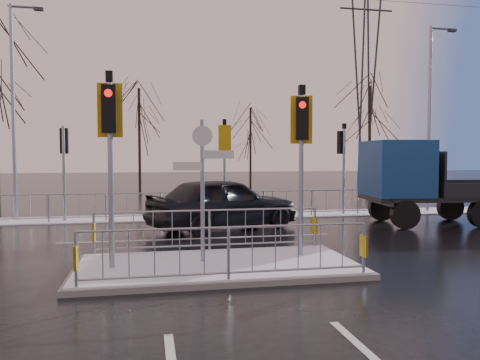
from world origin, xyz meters
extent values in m
plane|color=black|center=(0.00, 0.00, 0.00)|extent=(120.00, 120.00, 0.00)
cube|color=white|center=(0.00, 8.60, 0.02)|extent=(30.00, 2.00, 0.04)
cube|color=silver|center=(0.00, 3.80, 0.00)|extent=(8.00, 0.15, 0.01)
cube|color=slate|center=(0.00, 0.00, 0.06)|extent=(6.00, 3.00, 0.12)
cube|color=white|center=(0.00, 0.00, 0.14)|extent=(5.85, 2.85, 0.03)
cube|color=gold|center=(-2.70, -1.38, 0.67)|extent=(0.05, 0.28, 0.42)
cube|color=gold|center=(2.70, -1.38, 0.67)|extent=(0.05, 0.28, 0.42)
cube|color=gold|center=(-2.70, 1.38, 0.67)|extent=(0.05, 0.28, 0.42)
cube|color=gold|center=(2.70, 1.38, 0.67)|extent=(0.05, 0.28, 0.42)
cylinder|color=gray|center=(-2.20, 0.00, 2.02)|extent=(0.11, 0.11, 3.80)
cube|color=black|center=(-2.20, -0.18, 3.37)|extent=(0.28, 0.22, 0.95)
cylinder|color=red|center=(-2.20, -0.29, 3.67)|extent=(0.16, 0.04, 0.16)
cube|color=#CFA00C|center=(-2.20, 0.07, 3.37)|extent=(0.50, 0.03, 1.10)
cube|color=black|center=(-2.20, 0.00, 4.04)|extent=(0.14, 0.14, 0.22)
cylinder|color=gray|center=(2.00, 0.40, 1.97)|extent=(0.11, 0.11, 3.70)
cube|color=black|center=(1.95, 0.23, 3.27)|extent=(0.33, 0.28, 0.95)
cylinder|color=red|center=(1.93, 0.12, 3.57)|extent=(0.16, 0.08, 0.16)
cube|color=#CFA00C|center=(2.02, 0.47, 3.27)|extent=(0.49, 0.16, 1.10)
cube|color=black|center=(2.00, 0.40, 3.94)|extent=(0.14, 0.14, 0.22)
cylinder|color=gray|center=(-0.30, 0.20, 1.67)|extent=(0.09, 0.09, 3.10)
cube|color=silver|center=(0.05, 0.20, 2.47)|extent=(0.70, 0.14, 0.18)
cube|color=silver|center=(-0.62, 0.20, 2.22)|extent=(0.62, 0.15, 0.18)
cylinder|color=silver|center=(-0.30, 0.17, 2.87)|extent=(0.44, 0.03, 0.44)
cylinder|color=gray|center=(-4.50, 8.30, 1.79)|extent=(0.11, 0.11, 3.50)
cube|color=black|center=(-4.50, 8.48, 2.99)|extent=(0.28, 0.22, 0.95)
cylinder|color=red|center=(-4.50, 8.59, 3.29)|extent=(0.16, 0.04, 0.16)
cylinder|color=gray|center=(1.50, 8.30, 1.84)|extent=(0.11, 0.11, 3.60)
cube|color=black|center=(1.50, 8.48, 3.09)|extent=(0.28, 0.22, 0.95)
cylinder|color=red|center=(1.50, 8.59, 3.39)|extent=(0.16, 0.04, 0.16)
cube|color=#CFA00C|center=(1.50, 8.23, 3.09)|extent=(0.50, 0.03, 1.10)
cube|color=black|center=(1.50, 8.30, 3.76)|extent=(0.14, 0.14, 0.22)
cylinder|color=gray|center=(6.50, 8.30, 1.79)|extent=(0.11, 0.11, 3.50)
cube|color=black|center=(6.45, 8.47, 2.99)|extent=(0.33, 0.28, 0.95)
cylinder|color=red|center=(6.43, 8.58, 3.29)|extent=(0.16, 0.08, 0.16)
cube|color=black|center=(6.50, 8.30, 3.66)|extent=(0.14, 0.14, 0.22)
imported|color=black|center=(1.01, 5.42, 0.87)|extent=(5.52, 3.87, 1.75)
cylinder|color=black|center=(6.94, 4.28, 0.48)|extent=(0.99, 0.39, 0.97)
cylinder|color=black|center=(7.15, 6.30, 0.48)|extent=(0.99, 0.39, 0.97)
cylinder|color=black|center=(9.85, 6.01, 0.48)|extent=(0.99, 0.39, 0.97)
cube|color=black|center=(9.36, 5.04, 0.95)|extent=(6.60, 2.90, 0.16)
cube|color=navy|center=(7.14, 5.28, 2.00)|extent=(2.18, 2.52, 1.94)
cube|color=black|center=(8.07, 5.18, 2.38)|extent=(0.25, 1.93, 1.07)
cube|color=#2D3033|center=(6.56, 5.34, 0.92)|extent=(0.35, 2.23, 0.34)
cube|color=black|center=(8.34, 5.15, 1.86)|extent=(0.32, 2.32, 1.45)
cylinder|color=black|center=(-2.00, 22.00, 3.45)|extent=(0.19, 0.19, 6.90)
cylinder|color=black|center=(6.00, 24.00, 2.99)|extent=(0.16, 0.16, 5.98)
cylinder|color=black|center=(14.00, 21.00, 3.68)|extent=(0.20, 0.20, 7.36)
cylinder|color=gray|center=(10.50, 8.50, 4.00)|extent=(0.14, 0.14, 8.00)
cylinder|color=gray|center=(11.00, 8.50, 7.90)|extent=(1.00, 0.10, 0.10)
cube|color=#2D3033|center=(11.50, 8.50, 7.85)|extent=(0.35, 0.18, 0.12)
cylinder|color=gray|center=(-6.50, 9.50, 4.10)|extent=(0.14, 0.14, 8.20)
cylinder|color=gray|center=(-6.00, 9.50, 8.10)|extent=(1.00, 0.10, 0.10)
cube|color=#2D3033|center=(-5.50, 9.50, 8.05)|extent=(0.35, 0.18, 0.12)
cylinder|color=#2D3033|center=(18.60, 30.60, 10.00)|extent=(1.18, 1.18, 19.97)
cylinder|color=#2D3033|center=(17.40, 30.60, 10.00)|extent=(1.18, 1.18, 19.97)
cylinder|color=#2D3033|center=(18.60, 29.40, 10.00)|extent=(1.18, 1.18, 19.97)
cylinder|color=#2D3033|center=(17.40, 29.40, 10.00)|extent=(1.18, 1.18, 19.97)
cylinder|color=#2D3033|center=(18.00, 30.00, 15.60)|extent=(5.00, 0.16, 0.16)
camera|label=1|loc=(-1.45, -9.84, 2.45)|focal=35.00mm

